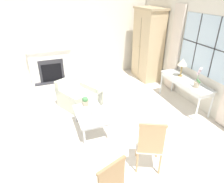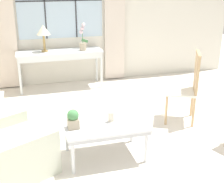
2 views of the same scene
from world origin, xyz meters
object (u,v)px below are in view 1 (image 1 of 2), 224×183
at_px(armoire, 148,45).
at_px(coffee_table, 90,115).
at_px(armchair_upholstered, 79,97).
at_px(console_table, 186,83).
at_px(pillar_candle, 92,113).
at_px(potted_orchid, 197,81).
at_px(side_chair_wooden, 150,143).
at_px(table_lamp, 183,63).
at_px(potted_plant_small, 85,101).
at_px(fireplace, 50,63).

xyz_separation_m(armoire, coffee_table, (2.20, -2.59, -0.77)).
xyz_separation_m(armchair_upholstered, coffee_table, (1.16, 0.01, 0.14)).
bearing_deg(console_table, pillar_candle, -83.78).
bearing_deg(potted_orchid, side_chair_wooden, -58.70).
bearing_deg(table_lamp, side_chair_wooden, -47.07).
bearing_deg(potted_plant_small, fireplace, -169.06).
xyz_separation_m(fireplace, side_chair_wooden, (4.42, 1.16, -0.05)).
xyz_separation_m(potted_orchid, potted_plant_small, (-0.60, -2.58, -0.35)).
bearing_deg(potted_plant_small, coffee_table, 2.02).
bearing_deg(console_table, potted_orchid, -8.17).
bearing_deg(coffee_table, armchair_upholstered, -179.66).
distance_m(fireplace, pillar_candle, 3.15).
height_order(armoire, pillar_candle, armoire).
xyz_separation_m(coffee_table, pillar_candle, (0.08, 0.02, 0.10)).
bearing_deg(pillar_candle, table_lamp, 101.84).
height_order(console_table, coffee_table, console_table).
relative_size(potted_orchid, armchair_upholstered, 0.43).
bearing_deg(potted_plant_small, potted_orchid, 76.86).
distance_m(console_table, coffee_table, 2.65).
relative_size(console_table, table_lamp, 3.23).
height_order(fireplace, table_lamp, fireplace).
bearing_deg(potted_orchid, console_table, 171.83).
bearing_deg(armchair_upholstered, pillar_candle, 1.36).
relative_size(potted_plant_small, pillar_candle, 1.62).
xyz_separation_m(console_table, table_lamp, (-0.27, 0.02, 0.46)).
height_order(armoire, potted_plant_small, armoire).
height_order(armoire, console_table, armoire).
distance_m(table_lamp, coffee_table, 2.79).
bearing_deg(fireplace, table_lamp, 51.29).
bearing_deg(potted_orchid, coffee_table, -95.20).
bearing_deg(coffee_table, console_table, 94.42).
relative_size(armoire, potted_plant_small, 10.35).
bearing_deg(pillar_candle, potted_plant_small, -175.46).
distance_m(coffee_table, potted_plant_small, 0.40).
height_order(console_table, potted_orchid, potted_orchid).
relative_size(fireplace, armoire, 0.82).
xyz_separation_m(armoire, potted_plant_small, (1.83, -2.61, -0.61)).
distance_m(potted_orchid, armchair_upholstered, 3.00).
distance_m(armoire, pillar_candle, 3.50).
relative_size(fireplace, coffee_table, 2.01).
bearing_deg(armoire, console_table, 0.93).
height_order(fireplace, armchair_upholstered, fireplace).
bearing_deg(pillar_candle, potted_orchid, 86.57).
bearing_deg(console_table, table_lamp, 174.88).
bearing_deg(table_lamp, armchair_upholstered, -104.61).
height_order(table_lamp, armchair_upholstered, table_lamp).
bearing_deg(potted_orchid, pillar_candle, -93.43).
xyz_separation_m(side_chair_wooden, coffee_table, (-1.41, -0.63, -0.19)).
bearing_deg(armchair_upholstered, console_table, 69.98).
xyz_separation_m(side_chair_wooden, pillar_candle, (-1.33, -0.61, -0.09)).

